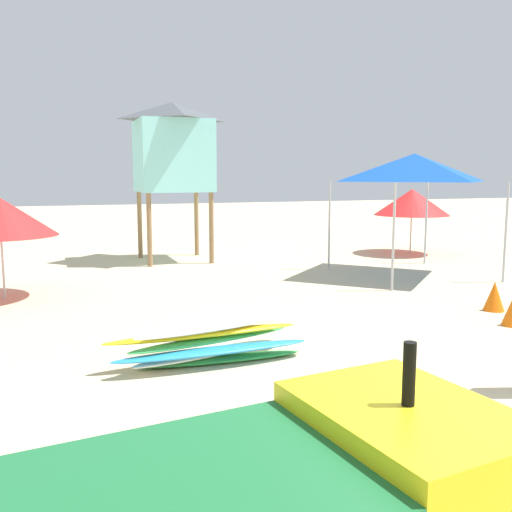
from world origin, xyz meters
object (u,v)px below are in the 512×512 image
at_px(popup_canopy, 414,168).
at_px(traffic_cone_near, 494,296).
at_px(beach_umbrella_mid, 412,202).
at_px(lifeguard_tower, 173,147).
at_px(beach_umbrella_left, 0,217).
at_px(surfboard_pile, 212,344).

bearing_deg(popup_canopy, traffic_cone_near, -101.33).
relative_size(popup_canopy, beach_umbrella_mid, 1.31).
distance_m(lifeguard_tower, beach_umbrella_left, 5.48).
bearing_deg(lifeguard_tower, beach_umbrella_left, -137.37).
relative_size(surfboard_pile, popup_canopy, 0.89).
relative_size(surfboard_pile, lifeguard_tower, 0.61).
distance_m(lifeguard_tower, beach_umbrella_mid, 6.80).
relative_size(beach_umbrella_left, traffic_cone_near, 4.07).
relative_size(surfboard_pile, beach_umbrella_mid, 1.17).
bearing_deg(beach_umbrella_mid, lifeguard_tower, 171.55).
height_order(beach_umbrella_left, traffic_cone_near, beach_umbrella_left).
bearing_deg(lifeguard_tower, traffic_cone_near, -62.46).
height_order(surfboard_pile, beach_umbrella_mid, beach_umbrella_mid).
bearing_deg(lifeguard_tower, beach_umbrella_mid, -8.45).
distance_m(surfboard_pile, lifeguard_tower, 8.88).
bearing_deg(beach_umbrella_left, lifeguard_tower, 42.63).
distance_m(surfboard_pile, beach_umbrella_left, 5.58).
bearing_deg(surfboard_pile, beach_umbrella_mid, 43.20).
bearing_deg(beach_umbrella_mid, traffic_cone_near, -113.31).
xyz_separation_m(lifeguard_tower, beach_umbrella_mid, (6.56, -0.98, -1.47)).
distance_m(beach_umbrella_left, beach_umbrella_mid, 10.77).
xyz_separation_m(popup_canopy, lifeguard_tower, (-4.49, 4.00, 0.55)).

